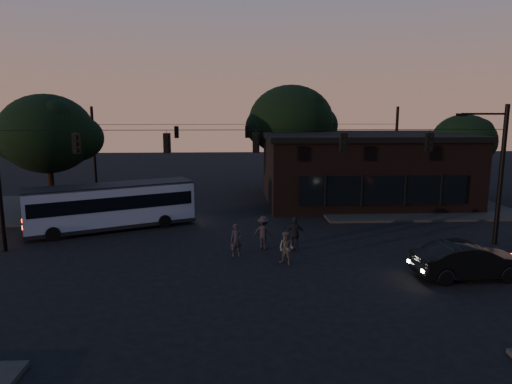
{
  "coord_description": "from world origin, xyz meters",
  "views": [
    {
      "loc": [
        -1.11,
        -19.25,
        7.18
      ],
      "look_at": [
        0.0,
        4.0,
        3.0
      ],
      "focal_mm": 32.0,
      "sensor_mm": 36.0,
      "label": 1
    }
  ],
  "objects_px": {
    "building": "(363,168)",
    "bus": "(112,204)",
    "pedestrian_c": "(295,234)",
    "pedestrian_d": "(264,232)",
    "car": "(469,261)",
    "pedestrian_a": "(236,240)",
    "pedestrian_b": "(286,248)"
  },
  "relations": [
    {
      "from": "car",
      "to": "pedestrian_a",
      "type": "relative_size",
      "value": 2.89
    },
    {
      "from": "building",
      "to": "pedestrian_b",
      "type": "height_order",
      "value": "building"
    },
    {
      "from": "pedestrian_a",
      "to": "building",
      "type": "bearing_deg",
      "value": 41.95
    },
    {
      "from": "car",
      "to": "pedestrian_c",
      "type": "relative_size",
      "value": 2.65
    },
    {
      "from": "building",
      "to": "pedestrian_a",
      "type": "xyz_separation_m",
      "value": [
        -10.04,
        -13.33,
        -1.89
      ]
    },
    {
      "from": "building",
      "to": "pedestrian_c",
      "type": "relative_size",
      "value": 8.57
    },
    {
      "from": "building",
      "to": "pedestrian_d",
      "type": "relative_size",
      "value": 8.83
    },
    {
      "from": "car",
      "to": "pedestrian_d",
      "type": "xyz_separation_m",
      "value": [
        -8.6,
        4.72,
        0.09
      ]
    },
    {
      "from": "building",
      "to": "pedestrian_b",
      "type": "bearing_deg",
      "value": -117.66
    },
    {
      "from": "car",
      "to": "pedestrian_c",
      "type": "bearing_deg",
      "value": 55.04
    },
    {
      "from": "pedestrian_c",
      "to": "pedestrian_a",
      "type": "bearing_deg",
      "value": 10.97
    },
    {
      "from": "bus",
      "to": "pedestrian_c",
      "type": "distance_m",
      "value": 11.66
    },
    {
      "from": "bus",
      "to": "pedestrian_a",
      "type": "xyz_separation_m",
      "value": [
        7.54,
        -5.58,
        -0.74
      ]
    },
    {
      "from": "building",
      "to": "pedestrian_d",
      "type": "xyz_separation_m",
      "value": [
        -8.61,
        -12.15,
        -1.84
      ]
    },
    {
      "from": "pedestrian_a",
      "to": "pedestrian_c",
      "type": "distance_m",
      "value": 3.1
    },
    {
      "from": "pedestrian_c",
      "to": "pedestrian_d",
      "type": "relative_size",
      "value": 1.03
    },
    {
      "from": "building",
      "to": "pedestrian_a",
      "type": "height_order",
      "value": "building"
    },
    {
      "from": "bus",
      "to": "pedestrian_a",
      "type": "distance_m",
      "value": 9.41
    },
    {
      "from": "pedestrian_b",
      "to": "pedestrian_d",
      "type": "bearing_deg",
      "value": 146.81
    },
    {
      "from": "building",
      "to": "pedestrian_d",
      "type": "height_order",
      "value": "building"
    },
    {
      "from": "building",
      "to": "pedestrian_a",
      "type": "relative_size",
      "value": 9.36
    },
    {
      "from": "building",
      "to": "bus",
      "type": "height_order",
      "value": "building"
    },
    {
      "from": "car",
      "to": "pedestrian_a",
      "type": "distance_m",
      "value": 10.63
    },
    {
      "from": "car",
      "to": "building",
      "type": "bearing_deg",
      "value": -3.94
    },
    {
      "from": "building",
      "to": "bus",
      "type": "bearing_deg",
      "value": -156.21
    },
    {
      "from": "pedestrian_a",
      "to": "pedestrian_b",
      "type": "height_order",
      "value": "pedestrian_a"
    },
    {
      "from": "pedestrian_a",
      "to": "pedestrian_c",
      "type": "xyz_separation_m",
      "value": [
        3.02,
        0.69,
        0.08
      ]
    },
    {
      "from": "pedestrian_b",
      "to": "pedestrian_c",
      "type": "bearing_deg",
      "value": 108.99
    },
    {
      "from": "building",
      "to": "pedestrian_c",
      "type": "distance_m",
      "value": 14.58
    },
    {
      "from": "bus",
      "to": "pedestrian_b",
      "type": "bearing_deg",
      "value": -60.08
    },
    {
      "from": "bus",
      "to": "pedestrian_a",
      "type": "bearing_deg",
      "value": -61.45
    },
    {
      "from": "pedestrian_a",
      "to": "pedestrian_d",
      "type": "height_order",
      "value": "pedestrian_d"
    }
  ]
}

